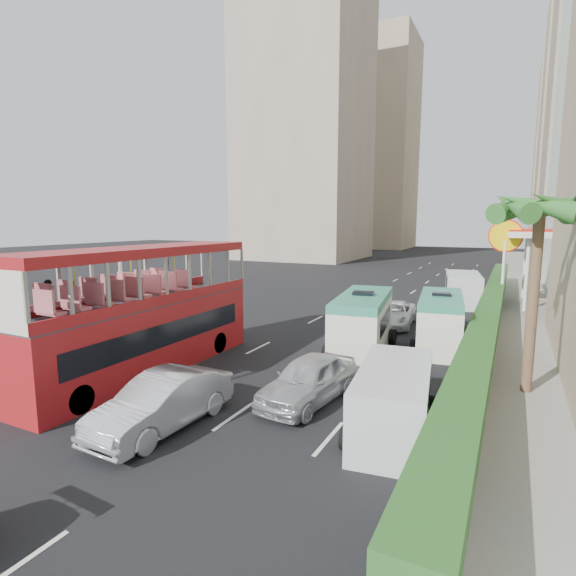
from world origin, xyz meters
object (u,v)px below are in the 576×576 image
Objects in this scene: panel_van_far at (463,289)px; palm_tree at (533,301)px; van_asset at (393,325)px; minibus_near at (363,324)px; car_silver_lane_a at (163,428)px; shell_station at (558,269)px; car_silver_lane_b at (308,401)px; panel_van_near at (394,401)px; double_decker_bus at (143,310)px; minibus_far at (440,321)px.

panel_van_far is 0.89× the size of palm_tree.
minibus_near reaches higher than van_asset.
car_silver_lane_a is 0.60× the size of shell_station.
palm_tree is (6.69, -2.46, 2.01)m from minibus_near.
car_silver_lane_b is 3.38m from panel_van_near.
double_decker_bus is at bearing -124.82° from shell_station.
minibus_near reaches higher than car_silver_lane_a.
panel_van_far is 0.71× the size of shell_station.
palm_tree is at bearing -96.60° from shell_station.
panel_van_far is at bearing 83.46° from minibus_far.
palm_tree reaches higher than van_asset.
minibus_near is 1.08× the size of panel_van_far.
car_silver_lane_a is 0.84× the size of minibus_far.
car_silver_lane_b is 0.71× the size of palm_tree.
panel_van_far is at bearing -166.96° from shell_station.
double_decker_bus reaches higher than minibus_far.
shell_station is (8.79, 22.86, 2.75)m from car_silver_lane_b.
panel_van_near is at bearing -125.94° from palm_tree.
panel_van_near is at bearing -96.55° from minibus_far.
double_decker_bus is 1.79× the size of minibus_near.
van_asset is 4.92m from minibus_far.
car_silver_lane_b is 24.65m from shell_station.
palm_tree reaches higher than panel_van_far.
double_decker_bus is 2.23× the size of van_asset.
car_silver_lane_a is 25.87m from panel_van_far.
minibus_near is 1.08× the size of minibus_far.
minibus_far reaches higher than car_silver_lane_a.
double_decker_bus is at bearing 167.97° from panel_van_near.
double_decker_bus is 14.72m from van_asset.
car_silver_lane_a is 10.55m from minibus_near.
panel_van_far reaches higher than car_silver_lane_a.
panel_van_near is at bearing -103.44° from shell_station.
car_silver_lane_b is 0.57× the size of shell_station.
minibus_far is (10.17, 9.10, -1.26)m from double_decker_bus.
double_decker_bus is 14.39m from palm_tree.
panel_van_near is 0.75× the size of palm_tree.
minibus_far is at bearing 78.90° from car_silver_lane_b.
car_silver_lane_a is at bearing -40.66° from double_decker_bus.
panel_van_near is 6.42m from palm_tree.
panel_van_near is (3.20, -7.28, -0.40)m from minibus_near.
palm_tree reaches higher than panel_van_near.
minibus_far reaches higher than panel_van_far.
car_silver_lane_a is 0.85× the size of panel_van_far.
minibus_near reaches higher than panel_van_near.
minibus_near is at bearing 98.05° from car_silver_lane_b.
van_asset is 1.03× the size of panel_van_near.
double_decker_bus is 2.29× the size of panel_van_near.
van_asset is at bearing 127.92° from palm_tree.
car_silver_lane_b is at bearing -93.36° from van_asset.
double_decker_bus is 13.71m from minibus_far.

